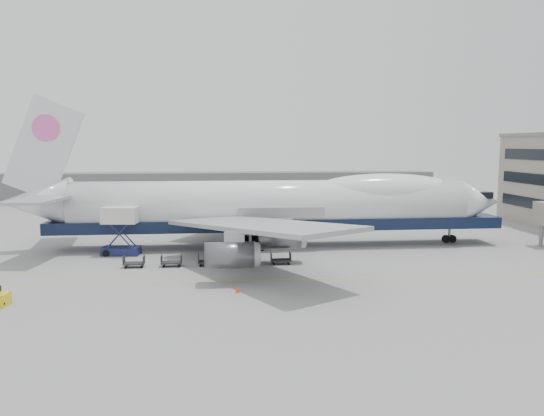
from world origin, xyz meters
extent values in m
plane|color=gray|center=(0.00, 0.00, 0.00)|extent=(260.00, 260.00, 0.00)
cube|color=gold|center=(0.00, -6.00, 0.01)|extent=(60.00, 0.15, 0.01)
cylinder|color=slate|center=(36.00, 8.00, 1.50)|extent=(0.50, 0.50, 3.00)
cube|color=slate|center=(-10.00, 70.00, 3.50)|extent=(110.00, 8.00, 7.00)
cylinder|color=white|center=(0.00, 12.00, 5.70)|extent=(52.00, 6.40, 6.40)
cube|color=#0E1834|center=(1.00, 12.00, 3.14)|extent=(60.00, 5.76, 1.50)
cone|color=white|center=(29.00, 12.00, 5.70)|extent=(6.00, 6.40, 6.40)
cone|color=white|center=(-30.50, 12.00, 6.30)|extent=(9.00, 6.40, 6.40)
ellipsoid|color=white|center=(15.60, 12.00, 7.46)|extent=(20.67, 5.78, 4.56)
cube|color=white|center=(-29.00, 12.00, 13.20)|extent=(10.52, 0.50, 13.56)
cylinder|color=#FC62BE|center=(-28.50, 12.00, 15.70)|extent=(3.40, 0.30, 3.40)
cube|color=#9EA0A3|center=(-3.00, -2.28, 5.10)|extent=(20.35, 26.74, 2.26)
cube|color=#9EA0A3|center=(-3.00, 26.28, 5.10)|extent=(20.35, 26.74, 2.26)
cylinder|color=#595B60|center=(-6.00, 31.00, 2.90)|extent=(4.80, 2.60, 2.60)
cylinder|color=#595B60|center=(0.00, 22.00, 2.90)|extent=(4.80, 2.60, 2.60)
cylinder|color=#595B60|center=(0.00, 2.00, 2.90)|extent=(4.80, 2.60, 2.60)
cylinder|color=#595B60|center=(-6.00, -7.00, 2.90)|extent=(4.80, 2.60, 2.60)
cylinder|color=slate|center=(25.00, 12.00, 1.25)|extent=(0.36, 0.36, 2.50)
cylinder|color=black|center=(25.00, 12.00, 0.55)|extent=(1.10, 0.45, 1.10)
cylinder|color=slate|center=(-3.00, 9.00, 1.25)|extent=(0.36, 0.36, 2.50)
cylinder|color=black|center=(-3.00, 9.00, 0.55)|extent=(1.10, 0.45, 1.10)
cylinder|color=slate|center=(-3.00, 15.00, 1.25)|extent=(0.36, 0.36, 2.50)
cylinder|color=black|center=(-3.00, 15.00, 0.55)|extent=(1.10, 0.45, 1.10)
cube|color=#191F4C|center=(-19.12, 8.26, 0.51)|extent=(4.83, 2.72, 1.01)
cube|color=silver|center=(-19.12, 8.26, 5.00)|extent=(4.48, 2.87, 2.03)
cube|color=#191F4C|center=(-19.12, 7.25, 2.80)|extent=(3.29, 0.50, 3.64)
cube|color=#191F4C|center=(-19.12, 9.27, 2.80)|extent=(3.29, 0.50, 3.64)
cube|color=slate|center=(-19.12, 9.73, 5.00)|extent=(2.32, 1.35, 0.15)
cylinder|color=black|center=(-20.78, 7.34, 0.41)|extent=(0.83, 0.32, 0.83)
cylinder|color=black|center=(-20.78, 9.18, 0.41)|extent=(0.83, 0.32, 0.83)
cylinder|color=black|center=(-17.47, 7.34, 0.41)|extent=(0.83, 0.32, 0.83)
cylinder|color=black|center=(-17.47, 9.18, 0.41)|extent=(0.83, 0.32, 0.83)
cylinder|color=black|center=(-25.33, -12.78, 0.35)|extent=(0.70, 0.30, 0.70)
cylinder|color=black|center=(-25.33, -11.47, 0.35)|extent=(0.70, 0.30, 0.70)
cone|color=#ED3D0C|center=(-5.35, -10.11, 0.32)|extent=(0.41, 0.41, 0.63)
cube|color=#ED3D0C|center=(-5.35, -10.11, 0.02)|extent=(0.43, 0.43, 0.03)
cube|color=#2D2D30|center=(-16.48, 1.19, 0.45)|extent=(2.30, 1.35, 0.18)
cube|color=#2D2D30|center=(-17.58, 1.19, 0.85)|extent=(0.08, 1.35, 0.90)
cube|color=#2D2D30|center=(-15.38, 1.19, 0.85)|extent=(0.08, 1.35, 0.90)
cylinder|color=black|center=(-17.33, 0.64, 0.15)|extent=(0.30, 0.12, 0.30)
cylinder|color=black|center=(-17.33, 1.74, 0.15)|extent=(0.30, 0.12, 0.30)
cylinder|color=black|center=(-15.63, 0.64, 0.15)|extent=(0.30, 0.12, 0.30)
cylinder|color=black|center=(-15.63, 1.74, 0.15)|extent=(0.30, 0.12, 0.30)
cube|color=#2D2D30|center=(-12.35, 1.19, 0.45)|extent=(2.30, 1.35, 0.18)
cube|color=#2D2D30|center=(-13.45, 1.19, 0.85)|extent=(0.08, 1.35, 0.90)
cube|color=#2D2D30|center=(-11.25, 1.19, 0.85)|extent=(0.08, 1.35, 0.90)
cylinder|color=black|center=(-13.20, 0.64, 0.15)|extent=(0.30, 0.12, 0.30)
cylinder|color=black|center=(-13.20, 1.74, 0.15)|extent=(0.30, 0.12, 0.30)
cylinder|color=black|center=(-11.50, 0.64, 0.15)|extent=(0.30, 0.12, 0.30)
cylinder|color=black|center=(-11.50, 1.74, 0.15)|extent=(0.30, 0.12, 0.30)
cube|color=#2D2D30|center=(-8.22, 1.19, 0.45)|extent=(2.30, 1.35, 0.18)
cube|color=#2D2D30|center=(-9.32, 1.19, 0.85)|extent=(0.08, 1.35, 0.90)
cube|color=#2D2D30|center=(-7.12, 1.19, 0.85)|extent=(0.08, 1.35, 0.90)
cylinder|color=black|center=(-9.07, 0.64, 0.15)|extent=(0.30, 0.12, 0.30)
cylinder|color=black|center=(-9.07, 1.74, 0.15)|extent=(0.30, 0.12, 0.30)
cylinder|color=black|center=(-7.37, 0.64, 0.15)|extent=(0.30, 0.12, 0.30)
cylinder|color=black|center=(-7.37, 1.74, 0.15)|extent=(0.30, 0.12, 0.30)
cube|color=#2D2D30|center=(-4.09, 1.19, 0.45)|extent=(2.30, 1.35, 0.18)
cube|color=#2D2D30|center=(-5.19, 1.19, 0.85)|extent=(0.08, 1.35, 0.90)
cube|color=#2D2D30|center=(-2.99, 1.19, 0.85)|extent=(0.08, 1.35, 0.90)
cylinder|color=black|center=(-4.94, 0.64, 0.15)|extent=(0.30, 0.12, 0.30)
cylinder|color=black|center=(-4.94, 1.74, 0.15)|extent=(0.30, 0.12, 0.30)
cylinder|color=black|center=(-3.24, 0.64, 0.15)|extent=(0.30, 0.12, 0.30)
cylinder|color=black|center=(-3.24, 1.74, 0.15)|extent=(0.30, 0.12, 0.30)
cube|color=#2D2D30|center=(0.04, 1.19, 0.45)|extent=(2.30, 1.35, 0.18)
cube|color=#2D2D30|center=(-1.06, 1.19, 0.85)|extent=(0.08, 1.35, 0.90)
cube|color=#2D2D30|center=(1.14, 1.19, 0.85)|extent=(0.08, 1.35, 0.90)
cylinder|color=black|center=(-0.81, 0.64, 0.15)|extent=(0.30, 0.12, 0.30)
cylinder|color=black|center=(-0.81, 1.74, 0.15)|extent=(0.30, 0.12, 0.30)
cylinder|color=black|center=(0.89, 0.64, 0.15)|extent=(0.30, 0.12, 0.30)
cylinder|color=black|center=(0.89, 1.74, 0.15)|extent=(0.30, 0.12, 0.30)
camera|label=1|loc=(-6.95, -58.05, 13.67)|focal=35.00mm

